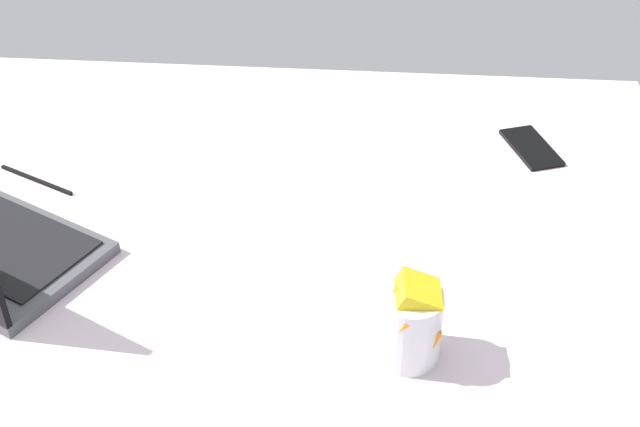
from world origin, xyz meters
TOP-DOWN VIEW (x-y plane):
  - bed_mattress at (0.00, 0.00)cm, footprint 180.00×140.00cm
  - snack_cup at (-40.48, 14.22)cm, footprint 9.00×9.26cm
  - cell_phone at (-63.97, -40.85)cm, footprint 11.16×15.48cm
  - charger_cable at (25.80, -22.97)cm, footprint 15.57×7.93cm

SIDE VIEW (x-z plane):
  - bed_mattress at x=0.00cm, z-range 0.00..18.00cm
  - charger_cable at x=25.80cm, z-range 18.00..18.60cm
  - cell_phone at x=-63.97cm, z-range 18.00..18.80cm
  - snack_cup at x=-40.48cm, z-range 17.16..31.05cm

